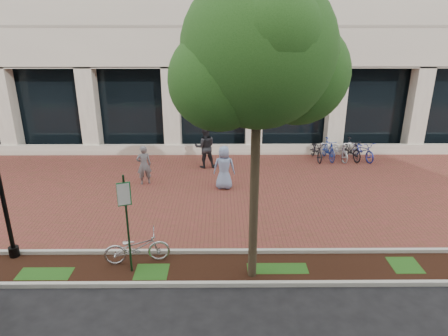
{
  "coord_description": "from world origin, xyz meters",
  "views": [
    {
      "loc": [
        0.39,
        -14.31,
        6.21
      ],
      "look_at": [
        0.49,
        -0.8,
        1.23
      ],
      "focal_mm": 32.0,
      "sensor_mm": 36.0,
      "label": 1
    }
  ],
  "objects_px": {
    "pedestrian_mid": "(205,147)",
    "bike_rack_cluster": "(340,150)",
    "parking_sign": "(126,213)",
    "street_tree": "(260,61)",
    "bollard": "(343,153)",
    "pedestrian_left": "(144,165)",
    "pedestrian_right": "(224,168)",
    "locked_bicycle": "(137,247)"
  },
  "relations": [
    {
      "from": "pedestrian_mid",
      "to": "bike_rack_cluster",
      "type": "xyz_separation_m",
      "value": [
        6.34,
        1.01,
        -0.47
      ]
    },
    {
      "from": "street_tree",
      "to": "pedestrian_left",
      "type": "bearing_deg",
      "value": 122.34
    },
    {
      "from": "parking_sign",
      "to": "bollard",
      "type": "xyz_separation_m",
      "value": [
        8.05,
        8.66,
        -1.25
      ]
    },
    {
      "from": "bollard",
      "to": "street_tree",
      "type": "bearing_deg",
      "value": -118.75
    },
    {
      "from": "pedestrian_left",
      "to": "bike_rack_cluster",
      "type": "bearing_deg",
      "value": 179.67
    },
    {
      "from": "locked_bicycle",
      "to": "bollard",
      "type": "bearing_deg",
      "value": -54.13
    },
    {
      "from": "pedestrian_left",
      "to": "pedestrian_right",
      "type": "height_order",
      "value": "pedestrian_right"
    },
    {
      "from": "pedestrian_right",
      "to": "bike_rack_cluster",
      "type": "xyz_separation_m",
      "value": [
        5.52,
        3.45,
        -0.39
      ]
    },
    {
      "from": "locked_bicycle",
      "to": "pedestrian_mid",
      "type": "relative_size",
      "value": 0.92
    },
    {
      "from": "pedestrian_right",
      "to": "street_tree",
      "type": "bearing_deg",
      "value": 100.34
    },
    {
      "from": "pedestrian_mid",
      "to": "pedestrian_right",
      "type": "height_order",
      "value": "pedestrian_mid"
    },
    {
      "from": "bollard",
      "to": "locked_bicycle",
      "type": "bearing_deg",
      "value": -134.11
    },
    {
      "from": "pedestrian_left",
      "to": "bike_rack_cluster",
      "type": "height_order",
      "value": "pedestrian_left"
    },
    {
      "from": "parking_sign",
      "to": "bollard",
      "type": "height_order",
      "value": "parking_sign"
    },
    {
      "from": "pedestrian_left",
      "to": "pedestrian_right",
      "type": "relative_size",
      "value": 0.93
    },
    {
      "from": "pedestrian_left",
      "to": "bollard",
      "type": "distance_m",
      "value": 9.15
    },
    {
      "from": "parking_sign",
      "to": "pedestrian_right",
      "type": "distance_m",
      "value": 6.17
    },
    {
      "from": "pedestrian_right",
      "to": "bike_rack_cluster",
      "type": "height_order",
      "value": "pedestrian_right"
    },
    {
      "from": "parking_sign",
      "to": "pedestrian_mid",
      "type": "relative_size",
      "value": 1.43
    },
    {
      "from": "street_tree",
      "to": "bollard",
      "type": "bearing_deg",
      "value": 61.25
    },
    {
      "from": "locked_bicycle",
      "to": "street_tree",
      "type": "bearing_deg",
      "value": -110.77
    },
    {
      "from": "pedestrian_mid",
      "to": "bike_rack_cluster",
      "type": "height_order",
      "value": "pedestrian_mid"
    },
    {
      "from": "street_tree",
      "to": "pedestrian_mid",
      "type": "relative_size",
      "value": 3.82
    },
    {
      "from": "locked_bicycle",
      "to": "pedestrian_mid",
      "type": "distance_m",
      "value": 7.76
    },
    {
      "from": "parking_sign",
      "to": "street_tree",
      "type": "xyz_separation_m",
      "value": [
        3.22,
        -0.15,
        3.69
      ]
    },
    {
      "from": "parking_sign",
      "to": "street_tree",
      "type": "height_order",
      "value": "street_tree"
    },
    {
      "from": "parking_sign",
      "to": "pedestrian_right",
      "type": "relative_size",
      "value": 1.57
    },
    {
      "from": "street_tree",
      "to": "pedestrian_right",
      "type": "relative_size",
      "value": 4.21
    },
    {
      "from": "street_tree",
      "to": "bollard",
      "type": "distance_m",
      "value": 11.2
    },
    {
      "from": "pedestrian_left",
      "to": "bollard",
      "type": "relative_size",
      "value": 1.76
    },
    {
      "from": "parking_sign",
      "to": "locked_bicycle",
      "type": "bearing_deg",
      "value": 58.9
    },
    {
      "from": "bollard",
      "to": "pedestrian_left",
      "type": "bearing_deg",
      "value": -163.49
    },
    {
      "from": "street_tree",
      "to": "pedestrian_right",
      "type": "bearing_deg",
      "value": 97.28
    },
    {
      "from": "bollard",
      "to": "bike_rack_cluster",
      "type": "xyz_separation_m",
      "value": [
        -0.05,
        0.37,
        0.02
      ]
    },
    {
      "from": "pedestrian_mid",
      "to": "parking_sign",
      "type": "bearing_deg",
      "value": 71.4
    },
    {
      "from": "locked_bicycle",
      "to": "pedestrian_left",
      "type": "bearing_deg",
      "value": -1.9
    },
    {
      "from": "locked_bicycle",
      "to": "bike_rack_cluster",
      "type": "relative_size",
      "value": 0.57
    },
    {
      "from": "pedestrian_right",
      "to": "bike_rack_cluster",
      "type": "bearing_deg",
      "value": -144.89
    },
    {
      "from": "parking_sign",
      "to": "locked_bicycle",
      "type": "relative_size",
      "value": 1.55
    },
    {
      "from": "street_tree",
      "to": "pedestrian_mid",
      "type": "bearing_deg",
      "value": 100.82
    },
    {
      "from": "locked_bicycle",
      "to": "bike_rack_cluster",
      "type": "xyz_separation_m",
      "value": [
        7.91,
        8.59,
        0.02
      ]
    },
    {
      "from": "pedestrian_left",
      "to": "pedestrian_mid",
      "type": "height_order",
      "value": "pedestrian_mid"
    }
  ]
}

